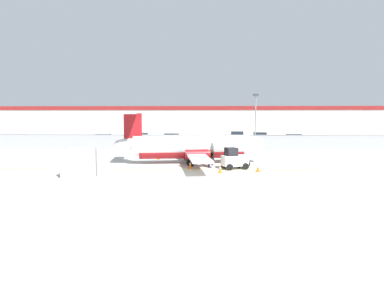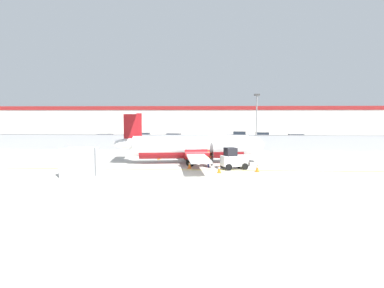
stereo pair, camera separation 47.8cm
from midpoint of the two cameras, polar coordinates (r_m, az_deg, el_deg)
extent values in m
plane|color=#BCB7AD|center=(27.36, 0.53, -5.02)|extent=(140.00, 140.00, 0.00)
cube|color=yellow|center=(29.33, 0.67, -4.34)|extent=(84.00, 0.20, 0.01)
cube|color=gray|center=(45.10, 1.35, 0.18)|extent=(98.00, 0.04, 2.00)
cylinder|color=slate|center=(45.02, 1.36, 1.51)|extent=(98.00, 0.10, 0.10)
cube|color=#38383A|center=(56.63, 1.60, 0.19)|extent=(98.00, 17.00, 0.12)
cube|color=beige|center=(74.95, 1.85, 3.79)|extent=(91.00, 8.00, 6.50)
cube|color=maroon|center=(70.95, 1.82, 6.02)|extent=(91.00, 0.20, 0.80)
cylinder|color=white|center=(33.08, -0.49, -0.23)|extent=(11.34, 3.48, 1.90)
ellipsoid|color=white|center=(34.12, 9.39, -0.14)|extent=(2.81, 2.16, 1.80)
ellipsoid|color=white|center=(33.06, -10.69, 0.02)|extent=(3.27, 1.49, 1.05)
cylinder|color=maroon|center=(33.14, -0.49, -1.13)|extent=(10.14, 2.91, 1.48)
cube|color=white|center=(33.15, -0.32, -1.21)|extent=(3.88, 16.06, 0.18)
cylinder|color=maroon|center=(35.74, -0.39, -0.77)|extent=(2.31, 1.21, 0.90)
cone|color=black|center=(35.87, 1.44, -0.75)|extent=(0.51, 0.50, 0.44)
cylinder|color=#262626|center=(35.89, 1.68, -0.75)|extent=(0.34, 2.08, 2.10)
cylinder|color=maroon|center=(30.60, 0.51, -1.73)|extent=(2.31, 1.21, 0.90)
cone|color=black|center=(30.74, 2.64, -1.70)|extent=(0.51, 0.50, 0.44)
cylinder|color=#262626|center=(30.76, 2.92, -1.70)|extent=(0.34, 2.08, 2.10)
cube|color=maroon|center=(32.95, -10.23, 2.37)|extent=(1.71, 0.42, 3.10)
cube|color=white|center=(32.93, -10.52, 5.06)|extent=(1.78, 4.91, 0.14)
cylinder|color=#59595B|center=(33.77, 6.19, -1.80)|extent=(0.16, 0.16, 0.97)
cylinder|color=black|center=(33.83, 6.18, -2.62)|extent=(0.63, 0.30, 0.60)
cylinder|color=#59595B|center=(35.34, -1.30, -1.41)|extent=(0.16, 0.16, 0.90)
cylinder|color=black|center=(35.40, -1.30, -2.13)|extent=(0.78, 0.33, 0.76)
cylinder|color=#59595B|center=(30.97, -0.68, -2.30)|extent=(0.16, 0.16, 0.90)
cylinder|color=black|center=(31.03, -0.68, -3.12)|extent=(0.78, 0.33, 0.76)
cube|color=silver|center=(29.97, 6.68, -2.77)|extent=(2.45, 1.80, 0.90)
cube|color=black|center=(29.73, 6.08, -1.27)|extent=(1.19, 1.25, 0.70)
cube|color=black|center=(30.50, 8.64, -3.22)|extent=(0.54, 1.09, 0.30)
cylinder|color=black|center=(30.88, 7.48, -3.39)|extent=(0.59, 0.37, 0.56)
cylinder|color=black|center=(29.82, 8.47, -3.70)|extent=(0.59, 0.37, 0.56)
cylinder|color=black|center=(30.27, 4.91, -3.54)|extent=(0.59, 0.37, 0.56)
cylinder|color=black|center=(29.18, 5.82, -3.86)|extent=(0.59, 0.37, 0.56)
cylinder|color=#191E4C|center=(30.59, 2.38, -3.16)|extent=(0.17, 0.17, 0.85)
cylinder|color=#191E4C|center=(30.79, 2.41, -3.11)|extent=(0.17, 0.17, 0.85)
cylinder|color=yellow|center=(30.60, 2.40, -1.79)|extent=(0.36, 0.36, 0.60)
cylinder|color=yellow|center=(30.37, 2.37, -1.78)|extent=(0.11, 0.11, 0.55)
cylinder|color=yellow|center=(30.81, 2.43, -1.69)|extent=(0.11, 0.11, 0.55)
sphere|color=tan|center=(30.55, 2.40, -0.97)|extent=(0.22, 0.22, 0.22)
cube|color=#B7BCC1|center=(27.54, -18.57, -2.89)|extent=(2.46, 2.07, 2.20)
cube|color=#333338|center=(27.54, -18.57, -2.89)|extent=(2.44, 0.15, 2.20)
cube|color=orange|center=(36.26, -5.98, -2.56)|extent=(0.36, 0.36, 0.04)
cone|color=orange|center=(36.22, -5.98, -2.06)|extent=(0.28, 0.28, 0.60)
cylinder|color=white|center=(36.21, -5.98, -1.93)|extent=(0.17, 0.17, 0.08)
cube|color=orange|center=(27.90, 4.24, -4.80)|extent=(0.36, 0.36, 0.04)
cone|color=orange|center=(27.85, 4.24, -4.15)|extent=(0.28, 0.28, 0.60)
cylinder|color=white|center=(27.83, 4.24, -3.98)|extent=(0.17, 0.17, 0.08)
cube|color=orange|center=(30.10, -0.76, -4.07)|extent=(0.36, 0.36, 0.04)
cone|color=orange|center=(30.05, -0.76, -3.47)|extent=(0.28, 0.28, 0.60)
cylinder|color=white|center=(30.04, -0.76, -3.31)|extent=(0.17, 0.17, 0.08)
cube|color=orange|center=(28.90, 10.49, -4.53)|extent=(0.36, 0.36, 0.04)
cone|color=orange|center=(28.85, 10.50, -3.90)|extent=(0.28, 0.28, 0.60)
cylinder|color=white|center=(28.83, 10.50, -3.74)|extent=(0.17, 0.17, 0.08)
cube|color=slate|center=(56.13, -14.68, 0.69)|extent=(4.22, 1.74, 0.80)
cube|color=#262D38|center=(56.13, -14.84, 1.38)|extent=(2.21, 1.58, 0.56)
cylinder|color=black|center=(56.64, -13.06, 0.43)|extent=(0.60, 0.21, 0.60)
cylinder|color=black|center=(54.91, -13.54, 0.28)|extent=(0.60, 0.21, 0.60)
cylinder|color=black|center=(57.43, -15.75, 0.43)|extent=(0.60, 0.21, 0.60)
cylinder|color=black|center=(55.72, -16.32, 0.29)|extent=(0.60, 0.21, 0.60)
cube|color=silver|center=(58.02, -8.82, 0.92)|extent=(4.35, 2.12, 0.80)
cube|color=#262D38|center=(57.96, -8.68, 1.59)|extent=(2.35, 1.78, 0.56)
cylinder|color=black|center=(57.30, -10.29, 0.53)|extent=(0.62, 0.26, 0.60)
cylinder|color=black|center=(59.09, -10.08, 0.66)|extent=(0.62, 0.26, 0.60)
cylinder|color=black|center=(57.03, -7.50, 0.55)|extent=(0.62, 0.26, 0.60)
cylinder|color=black|center=(58.82, -7.37, 0.68)|extent=(0.62, 0.26, 0.60)
cube|color=#B28C19|center=(55.76, -3.79, 0.81)|extent=(4.35, 2.12, 0.80)
cube|color=#262D38|center=(55.69, -3.64, 1.51)|extent=(2.35, 1.78, 0.56)
cylinder|color=black|center=(55.23, -5.41, 0.43)|extent=(0.62, 0.26, 0.60)
cylinder|color=black|center=(56.97, -4.97, 0.57)|extent=(0.62, 0.26, 0.60)
cylinder|color=black|center=(54.62, -2.55, 0.39)|extent=(0.62, 0.26, 0.60)
cylinder|color=black|center=(56.39, -2.20, 0.54)|extent=(0.62, 0.26, 0.60)
cube|color=red|center=(51.25, 0.02, 0.46)|extent=(4.36, 2.15, 0.80)
cube|color=#262D38|center=(51.19, -0.15, 1.22)|extent=(2.36, 1.79, 0.56)
cylinder|color=black|center=(52.28, 1.49, 0.19)|extent=(0.62, 0.26, 0.60)
cylinder|color=black|center=(50.49, 1.67, 0.03)|extent=(0.62, 0.26, 0.60)
cylinder|color=black|center=(52.10, -1.58, 0.18)|extent=(0.62, 0.26, 0.60)
cylinder|color=black|center=(50.31, -1.51, 0.01)|extent=(0.62, 0.26, 0.60)
cube|color=silver|center=(50.40, 3.08, 0.38)|extent=(4.37, 2.16, 0.80)
cube|color=#262D38|center=(50.37, 2.92, 1.15)|extent=(2.36, 1.80, 0.56)
cylinder|color=black|center=(51.20, 4.75, 0.08)|extent=(0.62, 0.27, 0.60)
cylinder|color=black|center=(49.41, 4.59, -0.09)|extent=(0.62, 0.27, 0.60)
cylinder|color=black|center=(51.48, 1.64, 0.12)|extent=(0.62, 0.27, 0.60)
cylinder|color=black|center=(49.71, 1.37, -0.05)|extent=(0.62, 0.27, 0.60)
cube|color=gray|center=(62.89, 7.14, 1.25)|extent=(4.21, 1.72, 0.80)
cube|color=#262D38|center=(62.86, 7.28, 1.86)|extent=(2.21, 1.57, 0.56)
cylinder|color=black|center=(61.92, 5.90, 0.90)|extent=(0.60, 0.20, 0.60)
cylinder|color=black|center=(63.72, 5.82, 1.02)|extent=(0.60, 0.20, 0.60)
cylinder|color=black|center=(62.13, 8.48, 0.89)|extent=(0.60, 0.20, 0.60)
cylinder|color=black|center=(63.92, 8.33, 1.00)|extent=(0.60, 0.20, 0.60)
cube|color=#19662D|center=(60.36, 11.13, 1.04)|extent=(4.23, 1.78, 0.80)
cube|color=#262D38|center=(60.30, 11.00, 1.69)|extent=(2.23, 1.60, 0.56)
cylinder|color=black|center=(61.46, 12.31, 0.79)|extent=(0.60, 0.21, 0.60)
cylinder|color=black|center=(59.69, 12.57, 0.66)|extent=(0.60, 0.21, 0.60)
cylinder|color=black|center=(61.11, 9.71, 0.81)|extent=(0.60, 0.21, 0.60)
cylinder|color=black|center=(59.32, 9.90, 0.68)|extent=(0.60, 0.21, 0.60)
cube|color=#B28C19|center=(56.13, 16.20, 0.65)|extent=(4.26, 1.84, 0.80)
cube|color=#262D38|center=(56.13, 16.37, 1.34)|extent=(2.25, 1.63, 0.56)
cylinder|color=black|center=(54.93, 15.04, 0.25)|extent=(0.61, 0.22, 0.60)
cylinder|color=black|center=(56.67, 14.59, 0.40)|extent=(0.61, 0.22, 0.60)
cylinder|color=black|center=(55.69, 17.83, 0.25)|extent=(0.61, 0.22, 0.60)
cylinder|color=black|center=(57.41, 17.30, 0.39)|extent=(0.61, 0.22, 0.60)
cylinder|color=slate|center=(43.15, 10.20, 3.22)|extent=(0.16, 0.16, 7.00)
cube|color=#333333|center=(43.20, 10.28, 8.06)|extent=(0.70, 0.30, 0.24)
camera|label=1|loc=(0.24, -90.40, -0.03)|focal=32.00mm
camera|label=2|loc=(0.24, 89.60, 0.03)|focal=32.00mm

